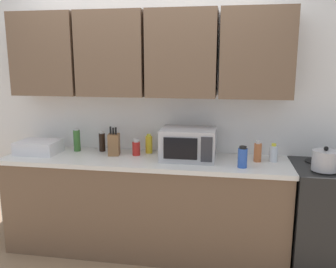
# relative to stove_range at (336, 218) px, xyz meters

# --- Properties ---
(wall_back_with_cabinets) EXTENTS (3.45, 0.38, 2.60)m
(wall_back_with_cabinets) POSITION_rel_stove_range_xyz_m (-1.68, 0.25, 1.13)
(wall_back_with_cabinets) COLOR white
(wall_back_with_cabinets) RESTS_ON ground_plane
(counter_run) EXTENTS (2.58, 0.63, 0.90)m
(counter_run) POSITION_rel_stove_range_xyz_m (-1.68, 0.02, -0.00)
(counter_run) COLOR brown
(counter_run) RESTS_ON ground_plane
(stove_range) EXTENTS (0.76, 0.64, 0.91)m
(stove_range) POSITION_rel_stove_range_xyz_m (0.00, 0.00, 0.00)
(stove_range) COLOR black
(stove_range) RESTS_ON ground_plane
(kettle) EXTENTS (0.20, 0.20, 0.20)m
(kettle) POSITION_rel_stove_range_xyz_m (-0.17, -0.14, 0.54)
(kettle) COLOR #B2B2B7
(kettle) RESTS_ON stove_range
(microwave) EXTENTS (0.48, 0.37, 0.28)m
(microwave) POSITION_rel_stove_range_xyz_m (-1.28, 0.05, 0.59)
(microwave) COLOR #B7B7BC
(microwave) RESTS_ON counter_run
(dish_rack) EXTENTS (0.38, 0.30, 0.12)m
(dish_rack) POSITION_rel_stove_range_xyz_m (-2.71, 0.02, 0.51)
(dish_rack) COLOR silver
(dish_rack) RESTS_ON counter_run
(knife_block) EXTENTS (0.12, 0.14, 0.27)m
(knife_block) POSITION_rel_stove_range_xyz_m (-1.98, 0.08, 0.55)
(knife_block) COLOR brown
(knife_block) RESTS_ON counter_run
(bottle_clear_tall) EXTENTS (0.07, 0.07, 0.16)m
(bottle_clear_tall) POSITION_rel_stove_range_xyz_m (-0.54, 0.10, 0.52)
(bottle_clear_tall) COLOR silver
(bottle_clear_tall) RESTS_ON counter_run
(bottle_red_sauce) EXTENTS (0.07, 0.07, 0.16)m
(bottle_red_sauce) POSITION_rel_stove_range_xyz_m (-1.77, 0.10, 0.52)
(bottle_red_sauce) COLOR red
(bottle_red_sauce) RESTS_ON counter_run
(bottle_yellow_mustard) EXTENTS (0.07, 0.07, 0.18)m
(bottle_yellow_mustard) POSITION_rel_stove_range_xyz_m (-1.67, 0.21, 0.53)
(bottle_yellow_mustard) COLOR gold
(bottle_yellow_mustard) RESTS_ON counter_run
(bottle_spice_jar) EXTENTS (0.07, 0.07, 0.19)m
(bottle_spice_jar) POSITION_rel_stove_range_xyz_m (-0.67, 0.07, 0.53)
(bottle_spice_jar) COLOR #BC6638
(bottle_spice_jar) RESTS_ON counter_run
(bottle_soy_dark) EXTENTS (0.06, 0.06, 0.20)m
(bottle_soy_dark) POSITION_rel_stove_range_xyz_m (-2.14, 0.20, 0.54)
(bottle_soy_dark) COLOR black
(bottle_soy_dark) RESTS_ON counter_run
(bottle_blue_cleaner) EXTENTS (0.08, 0.08, 0.18)m
(bottle_blue_cleaner) POSITION_rel_stove_range_xyz_m (-0.81, -0.13, 0.53)
(bottle_blue_cleaner) COLOR #2D56B7
(bottle_blue_cleaner) RESTS_ON counter_run
(bottle_green_oil) EXTENTS (0.06, 0.06, 0.22)m
(bottle_green_oil) POSITION_rel_stove_range_xyz_m (-2.39, 0.16, 0.56)
(bottle_green_oil) COLOR #386B2D
(bottle_green_oil) RESTS_ON counter_run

